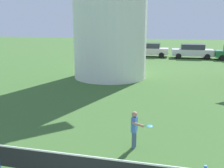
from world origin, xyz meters
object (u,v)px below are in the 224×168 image
object	(u,v)px
tennis_net	(92,168)
parked_car_red	(104,49)
parked_car_cream	(149,50)
parked_car_silver	(192,51)
player_far	(135,128)

from	to	relation	value
tennis_net	parked_car_red	world-z (taller)	parked_car_red
parked_car_red	parked_car_cream	bearing A→B (deg)	7.11
parked_car_silver	tennis_net	bearing A→B (deg)	-97.68
tennis_net	parked_car_cream	size ratio (longest dim) A/B	1.16
player_far	parked_car_silver	size ratio (longest dim) A/B	0.28
parked_car_cream	parked_car_silver	size ratio (longest dim) A/B	0.97
parked_car_red	parked_car_cream	size ratio (longest dim) A/B	0.92
parked_car_red	parked_car_silver	distance (m)	10.06
player_far	parked_car_cream	size ratio (longest dim) A/B	0.28
tennis_net	parked_car_cream	distance (m)	25.86
parked_car_cream	parked_car_red	bearing A→B (deg)	-172.89
tennis_net	player_far	world-z (taller)	player_far
player_far	parked_car_red	distance (m)	23.69
tennis_net	player_far	distance (m)	2.68
parked_car_cream	parked_car_silver	bearing A→B (deg)	-3.77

